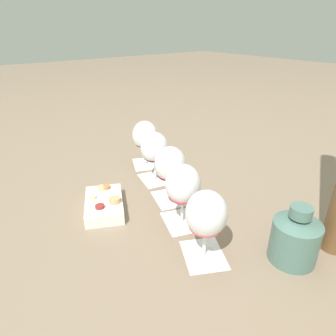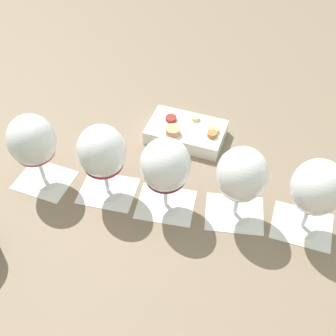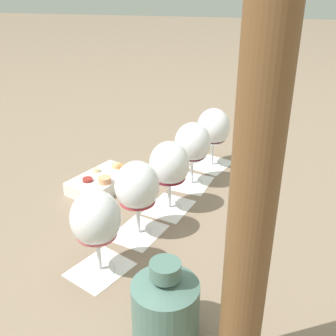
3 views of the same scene
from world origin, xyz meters
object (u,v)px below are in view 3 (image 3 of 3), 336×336
(umbrella_pole, at_px, (266,75))
(wine_glass_3, at_px, (193,146))
(ceramic_vase, at_px, (165,305))
(wine_glass_2, at_px, (170,167))
(snack_dish, at_px, (103,182))
(wine_glass_4, at_px, (213,130))
(wine_glass_0, at_px, (96,221))
(wine_glass_1, at_px, (137,188))

(umbrella_pole, bearing_deg, wine_glass_3, 13.74)
(ceramic_vase, bearing_deg, wine_glass_2, 8.56)
(wine_glass_3, xyz_separation_m, snack_dish, (-0.07, 0.23, -0.10))
(wine_glass_4, bearing_deg, umbrella_pole, -172.34)
(wine_glass_2, relative_size, ceramic_vase, 1.20)
(wine_glass_0, bearing_deg, wine_glass_2, -21.04)
(wine_glass_3, height_order, umbrella_pole, umbrella_pole)
(wine_glass_0, height_order, snack_dish, wine_glass_0)
(ceramic_vase, bearing_deg, umbrella_pole, -109.56)
(wine_glass_3, distance_m, umbrella_pole, 0.67)
(ceramic_vase, height_order, umbrella_pole, umbrella_pole)
(wine_glass_2, bearing_deg, wine_glass_1, 156.32)
(wine_glass_4, distance_m, snack_dish, 0.35)
(ceramic_vase, height_order, snack_dish, ceramic_vase)
(wine_glass_3, xyz_separation_m, umbrella_pole, (-0.57, -0.14, 0.33))
(wine_glass_0, relative_size, wine_glass_1, 1.00)
(wine_glass_4, bearing_deg, wine_glass_2, 162.69)
(wine_glass_4, height_order, ceramic_vase, wine_glass_4)
(snack_dish, bearing_deg, wine_glass_1, -142.45)
(wine_glass_4, xyz_separation_m, snack_dish, (-0.19, 0.28, -0.10))
(wine_glass_4, bearing_deg, snack_dish, 124.72)
(snack_dish, distance_m, umbrella_pole, 0.76)
(ceramic_vase, bearing_deg, snack_dish, 29.06)
(wine_glass_3, distance_m, snack_dish, 0.26)
(wine_glass_3, bearing_deg, wine_glass_2, 164.98)
(wine_glass_3, xyz_separation_m, ceramic_vase, (-0.53, -0.02, -0.05))
(wine_glass_3, bearing_deg, wine_glass_1, 160.84)
(wine_glass_2, height_order, ceramic_vase, wine_glass_2)
(wine_glass_4, bearing_deg, wine_glass_3, 160.30)
(wine_glass_1, distance_m, wine_glass_4, 0.41)
(wine_glass_0, distance_m, ceramic_vase, 0.21)
(wine_glass_1, bearing_deg, wine_glass_4, -19.34)
(wine_glass_4, relative_size, snack_dish, 0.84)
(snack_dish, height_order, umbrella_pole, umbrella_pole)
(wine_glass_1, xyz_separation_m, wine_glass_3, (0.26, -0.09, -0.00))
(wine_glass_4, height_order, snack_dish, wine_glass_4)
(wine_glass_2, xyz_separation_m, umbrella_pole, (-0.43, -0.18, 0.33))
(wine_glass_1, relative_size, wine_glass_2, 1.00)
(wine_glass_4, relative_size, umbrella_pole, 0.20)
(wine_glass_3, relative_size, umbrella_pole, 0.20)
(ceramic_vase, relative_size, umbrella_pole, 0.16)
(ceramic_vase, xyz_separation_m, umbrella_pole, (-0.04, -0.12, 0.38))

